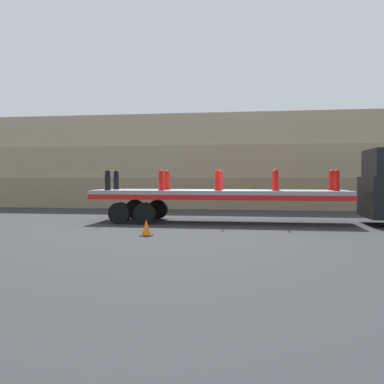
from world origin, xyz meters
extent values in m
plane|color=#2D2D30|center=(0.00, 0.00, 0.00)|extent=(120.00, 120.00, 0.00)
cube|color=gray|center=(0.00, 8.62, 0.95)|extent=(60.00, 3.00, 1.90)
cube|color=tan|center=(0.00, 8.77, 2.85)|extent=(60.00, 3.00, 1.90)
cube|color=tan|center=(0.00, 8.92, 4.75)|extent=(60.00, 3.00, 1.90)
cube|color=gray|center=(0.00, 0.00, 1.28)|extent=(10.42, 2.52, 0.16)
cube|color=red|center=(0.00, -1.22, 1.10)|extent=(10.42, 0.08, 0.20)
cube|color=red|center=(0.00, 1.22, 1.10)|extent=(10.42, 0.08, 0.20)
cylinder|color=black|center=(-2.86, -1.16, 0.44)|extent=(0.87, 0.30, 0.87)
cylinder|color=black|center=(-2.86, 1.16, 0.44)|extent=(0.87, 0.30, 0.87)
cylinder|color=black|center=(-3.91, -1.16, 0.44)|extent=(0.87, 0.30, 0.87)
cylinder|color=black|center=(-3.91, 1.16, 0.44)|extent=(0.87, 0.30, 0.87)
cylinder|color=black|center=(-4.61, -0.55, 1.37)|extent=(0.28, 0.28, 0.03)
cylinder|color=black|center=(-4.61, -0.55, 1.70)|extent=(0.22, 0.22, 0.69)
sphere|color=black|center=(-4.61, -0.55, 2.09)|extent=(0.21, 0.21, 0.21)
cylinder|color=black|center=(-4.61, -0.73, 1.78)|extent=(0.10, 0.14, 0.10)
cylinder|color=black|center=(-4.61, -0.37, 1.78)|extent=(0.10, 0.14, 0.10)
cylinder|color=black|center=(-4.61, 0.55, 1.37)|extent=(0.28, 0.28, 0.03)
cylinder|color=black|center=(-4.61, 0.55, 1.70)|extent=(0.22, 0.22, 0.69)
sphere|color=black|center=(-4.61, 0.55, 2.09)|extent=(0.21, 0.21, 0.21)
cylinder|color=black|center=(-4.61, 0.37, 1.78)|extent=(0.10, 0.14, 0.10)
cylinder|color=black|center=(-4.61, 0.73, 1.78)|extent=(0.10, 0.14, 0.10)
cylinder|color=red|center=(-2.30, -0.55, 1.37)|extent=(0.28, 0.28, 0.03)
cylinder|color=red|center=(-2.30, -0.55, 1.70)|extent=(0.22, 0.22, 0.69)
sphere|color=red|center=(-2.30, -0.55, 2.09)|extent=(0.21, 0.21, 0.21)
cylinder|color=red|center=(-2.30, -0.73, 1.78)|extent=(0.10, 0.14, 0.10)
cylinder|color=red|center=(-2.30, -0.37, 1.78)|extent=(0.10, 0.14, 0.10)
cylinder|color=red|center=(-2.30, 0.55, 1.37)|extent=(0.28, 0.28, 0.03)
cylinder|color=red|center=(-2.30, 0.55, 1.70)|extent=(0.22, 0.22, 0.69)
sphere|color=red|center=(-2.30, 0.55, 2.09)|extent=(0.21, 0.21, 0.21)
cylinder|color=red|center=(-2.30, 0.37, 1.78)|extent=(0.10, 0.14, 0.10)
cylinder|color=red|center=(-2.30, 0.73, 1.78)|extent=(0.10, 0.14, 0.10)
cylinder|color=red|center=(0.00, -0.55, 1.37)|extent=(0.28, 0.28, 0.03)
cylinder|color=red|center=(0.00, -0.55, 1.70)|extent=(0.22, 0.22, 0.69)
sphere|color=red|center=(0.00, -0.55, 2.09)|extent=(0.21, 0.21, 0.21)
cylinder|color=red|center=(0.00, -0.73, 1.78)|extent=(0.10, 0.14, 0.10)
cylinder|color=red|center=(0.00, -0.37, 1.78)|extent=(0.10, 0.14, 0.10)
cylinder|color=red|center=(0.00, 0.55, 1.37)|extent=(0.28, 0.28, 0.03)
cylinder|color=red|center=(0.00, 0.55, 1.70)|extent=(0.22, 0.22, 0.69)
sphere|color=red|center=(0.00, 0.55, 2.09)|extent=(0.21, 0.21, 0.21)
cylinder|color=red|center=(0.00, 0.37, 1.78)|extent=(0.10, 0.14, 0.10)
cylinder|color=red|center=(0.00, 0.73, 1.78)|extent=(0.10, 0.14, 0.10)
cylinder|color=red|center=(2.30, -0.55, 1.37)|extent=(0.28, 0.28, 0.03)
cylinder|color=red|center=(2.30, -0.55, 1.70)|extent=(0.22, 0.22, 0.69)
sphere|color=red|center=(2.30, -0.55, 2.09)|extent=(0.21, 0.21, 0.21)
cylinder|color=red|center=(2.30, -0.73, 1.78)|extent=(0.10, 0.14, 0.10)
cylinder|color=red|center=(2.30, -0.37, 1.78)|extent=(0.10, 0.14, 0.10)
cylinder|color=red|center=(2.30, 0.55, 1.37)|extent=(0.28, 0.28, 0.03)
cylinder|color=red|center=(2.30, 0.55, 1.70)|extent=(0.22, 0.22, 0.69)
sphere|color=red|center=(2.30, 0.55, 2.09)|extent=(0.21, 0.21, 0.21)
cylinder|color=red|center=(2.30, 0.37, 1.78)|extent=(0.10, 0.14, 0.10)
cylinder|color=red|center=(2.30, 0.73, 1.78)|extent=(0.10, 0.14, 0.10)
cylinder|color=red|center=(4.61, -0.55, 1.37)|extent=(0.28, 0.28, 0.03)
cylinder|color=red|center=(4.61, -0.55, 1.70)|extent=(0.22, 0.22, 0.69)
sphere|color=red|center=(4.61, -0.55, 2.09)|extent=(0.21, 0.21, 0.21)
cylinder|color=red|center=(4.61, -0.73, 1.78)|extent=(0.10, 0.14, 0.10)
cylinder|color=red|center=(4.61, -0.37, 1.78)|extent=(0.10, 0.14, 0.10)
cylinder|color=red|center=(4.61, 0.55, 1.37)|extent=(0.28, 0.28, 0.03)
cylinder|color=red|center=(4.61, 0.55, 1.70)|extent=(0.22, 0.22, 0.69)
sphere|color=red|center=(4.61, 0.55, 2.09)|extent=(0.21, 0.21, 0.21)
cylinder|color=red|center=(4.61, 0.37, 1.78)|extent=(0.10, 0.14, 0.10)
cylinder|color=red|center=(4.61, 0.73, 1.78)|extent=(0.10, 0.14, 0.10)
cube|color=yellow|center=(-4.61, 0.00, 2.21)|extent=(0.05, 2.72, 0.01)
cube|color=yellow|center=(0.00, 0.00, 2.21)|extent=(0.05, 2.72, 0.01)
cube|color=yellow|center=(2.30, 0.00, 2.21)|extent=(0.05, 2.72, 0.01)
cube|color=black|center=(-1.95, -4.40, 0.01)|extent=(0.38, 0.38, 0.03)
cone|color=orange|center=(-1.95, -4.40, 0.28)|extent=(0.30, 0.30, 0.51)
camera|label=1|loc=(1.52, -17.70, 1.87)|focal=40.00mm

